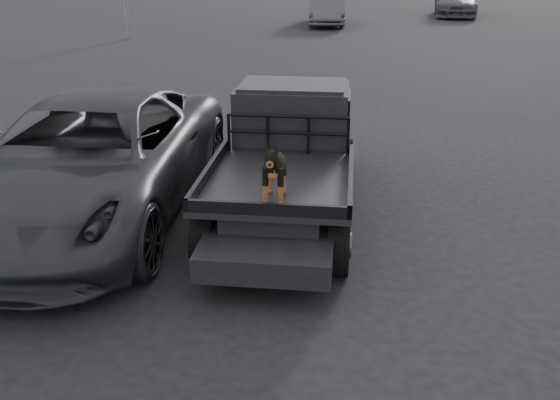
% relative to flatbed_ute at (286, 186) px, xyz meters
% --- Properties ---
extents(ground, '(120.00, 120.00, 0.00)m').
position_rel_flatbed_ute_xyz_m(ground, '(0.16, -2.37, -0.46)').
color(ground, black).
rests_on(ground, ground).
extents(flatbed_ute, '(2.00, 5.40, 0.92)m').
position_rel_flatbed_ute_xyz_m(flatbed_ute, '(0.00, 0.00, 0.00)').
color(flatbed_ute, black).
rests_on(flatbed_ute, ground).
extents(ute_cab, '(1.72, 1.30, 0.88)m').
position_rel_flatbed_ute_xyz_m(ute_cab, '(-0.00, 0.95, 0.90)').
color(ute_cab, black).
rests_on(ute_cab, flatbed_ute).
extents(headache_rack, '(1.80, 0.08, 0.55)m').
position_rel_flatbed_ute_xyz_m(headache_rack, '(-0.00, 0.20, 0.74)').
color(headache_rack, black).
rests_on(headache_rack, flatbed_ute).
extents(dog, '(0.32, 0.60, 0.74)m').
position_rel_flatbed_ute_xyz_m(dog, '(0.03, -1.59, 0.83)').
color(dog, black).
rests_on(dog, flatbed_ute).
extents(parked_suv, '(2.97, 6.32, 1.75)m').
position_rel_flatbed_ute_xyz_m(parked_suv, '(-2.83, -0.32, 0.41)').
color(parked_suv, '#2C2D31').
rests_on(parked_suv, ground).
extents(distant_car_a, '(2.05, 4.99, 1.61)m').
position_rel_flatbed_ute_xyz_m(distant_car_a, '(-0.58, 24.08, 0.34)').
color(distant_car_a, '#46454A').
rests_on(distant_car_a, ground).
extents(distant_car_b, '(2.70, 5.60, 1.57)m').
position_rel_flatbed_ute_xyz_m(distant_car_b, '(6.49, 29.22, 0.33)').
color(distant_car_b, '#404145').
rests_on(distant_car_b, ground).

